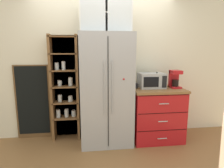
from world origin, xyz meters
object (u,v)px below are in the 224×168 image
coffee_maker (175,79)px  bottle_green (157,81)px  chalkboard_menu (33,102)px  mug_sage (157,86)px  mug_charcoal (136,86)px  refrigerator (106,90)px  microwave (151,80)px

coffee_maker → bottle_green: size_ratio=1.12×
bottle_green → chalkboard_menu: chalkboard_menu is taller
chalkboard_menu → coffee_maker: bearing=-6.7°
mug_sage → bottle_green: bottle_green is taller
chalkboard_menu → mug_charcoal: bearing=-7.6°
refrigerator → chalkboard_menu: 1.34m
bottle_green → chalkboard_menu: bearing=173.0°
refrigerator → microwave: 0.82m
coffee_maker → chalkboard_menu: bearing=173.3°
refrigerator → microwave: size_ratio=4.21×
mug_charcoal → mug_sage: bearing=-9.8°
mug_charcoal → coffee_maker: bearing=-4.3°
refrigerator → mug_sage: bearing=-0.1°
mug_sage → bottle_green: bearing=92.5°
mug_charcoal → mug_sage: mug_sage is taller
refrigerator → bottle_green: bearing=2.3°
mug_charcoal → bottle_green: 0.37m
mug_sage → mug_charcoal: bearing=170.2°
coffee_maker → mug_charcoal: 0.70m
microwave → mug_charcoal: (-0.28, 0.01, -0.09)m
mug_charcoal → bottle_green: bottle_green is taller
microwave → mug_charcoal: size_ratio=4.13×
mug_sage → chalkboard_menu: 2.22m
mug_sage → bottle_green: 0.09m
microwave → bottle_green: 0.09m
mug_sage → chalkboard_menu: size_ratio=0.09×
coffee_maker → mug_charcoal: coffee_maker is taller
refrigerator → microwave: (0.81, 0.05, 0.13)m
refrigerator → mug_charcoal: bearing=6.8°
refrigerator → coffee_maker: size_ratio=5.98×
refrigerator → coffee_maker: (1.21, 0.01, 0.16)m
microwave → coffee_maker: coffee_maker is taller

